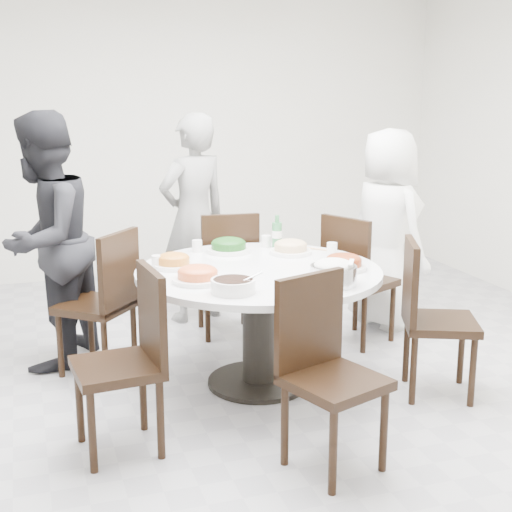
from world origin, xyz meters
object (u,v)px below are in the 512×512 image
object	(u,v)px
soup_bowl	(233,286)
beverage_bottle	(277,232)
diner_middle	(194,219)
chair_nw	(96,302)
chair_se	(441,319)
chair_s	(335,377)
chair_n	(226,272)
diner_left	(45,242)
chair_ne	(361,279)
chair_sw	(117,363)
diner_right	(387,229)
rice_bowl	(333,275)
dining_table	(259,327)

from	to	relation	value
soup_bowl	beverage_bottle	bearing A→B (deg)	57.77
diner_middle	beverage_bottle	distance (m)	0.99
chair_nw	chair_se	xyz separation A→B (m)	(1.93, -1.00, 0.00)
chair_s	soup_bowl	world-z (taller)	chair_s
chair_n	chair_se	xyz separation A→B (m)	(0.92, -1.47, 0.00)
diner_left	beverage_bottle	world-z (taller)	diner_left
chair_ne	chair_n	size ratio (longest dim) A/B	1.00
chair_sw	soup_bowl	bearing A→B (deg)	96.29
chair_nw	chair_sw	distance (m)	1.10
chair_s	diner_right	world-z (taller)	diner_right
rice_bowl	beverage_bottle	world-z (taller)	beverage_bottle
dining_table	chair_sw	xyz separation A→B (m)	(-0.94, -0.57, 0.10)
chair_ne	diner_middle	size ratio (longest dim) A/B	0.58
chair_ne	soup_bowl	world-z (taller)	chair_ne
diner_right	chair_n	bearing A→B (deg)	68.01
rice_bowl	beverage_bottle	xyz separation A→B (m)	(0.01, 0.96, 0.06)
dining_table	rice_bowl	xyz separation A→B (m)	(0.28, -0.47, 0.43)
chair_ne	chair_nw	world-z (taller)	same
chair_se	dining_table	bearing A→B (deg)	87.55
soup_bowl	diner_middle	bearing A→B (deg)	83.16
diner_right	soup_bowl	size ratio (longest dim) A/B	6.31
chair_ne	beverage_bottle	size ratio (longest dim) A/B	4.07
chair_n	diner_right	distance (m)	1.28
dining_table	chair_se	size ratio (longest dim) A/B	1.58
beverage_bottle	diner_right	bearing A→B (deg)	16.49
chair_nw	soup_bowl	xyz separation A→B (m)	(0.65, -0.96, 0.31)
chair_n	rice_bowl	world-z (taller)	chair_n
chair_n	diner_middle	size ratio (longest dim) A/B	0.58
chair_sw	chair_s	xyz separation A→B (m)	(0.97, -0.51, 0.00)
diner_left	rice_bowl	xyz separation A→B (m)	(1.50, -1.24, -0.04)
soup_bowl	chair_nw	bearing A→B (deg)	123.84
chair_se	chair_ne	bearing A→B (deg)	25.61
chair_se	diner_middle	world-z (taller)	diner_middle
chair_s	diner_middle	distance (m)	2.51
chair_n	beverage_bottle	world-z (taller)	beverage_bottle
chair_n	chair_se	distance (m)	1.73
chair_s	soup_bowl	distance (m)	0.78
chair_nw	soup_bowl	size ratio (longest dim) A/B	3.91
chair_ne	beverage_bottle	bearing A→B (deg)	65.59
dining_table	diner_left	distance (m)	1.52
chair_s	chair_se	distance (m)	1.14
chair_n	chair_nw	xyz separation A→B (m)	(-1.01, -0.47, 0.00)
chair_sw	rice_bowl	distance (m)	1.28
diner_right	dining_table	bearing A→B (deg)	108.48
chair_se	rice_bowl	bearing A→B (deg)	112.86
diner_right	diner_left	bearing A→B (deg)	77.67
chair_n	diner_right	size ratio (longest dim) A/B	0.62
chair_nw	chair_ne	bearing A→B (deg)	129.93
chair_nw	diner_right	xyz separation A→B (m)	(2.24, 0.27, 0.29)
chair_nw	chair_se	world-z (taller)	same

